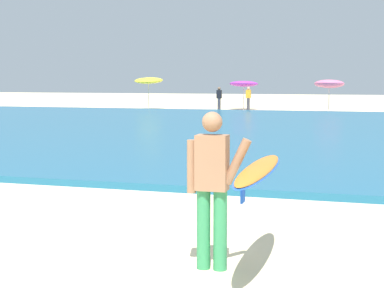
% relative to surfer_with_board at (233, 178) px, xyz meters
% --- Properties ---
extents(ground_plane, '(160.00, 160.00, 0.00)m').
position_rel_surfer_with_board_xyz_m(ground_plane, '(-2.16, -0.05, -1.03)').
color(ground_plane, beige).
extents(sea, '(120.00, 28.00, 0.14)m').
position_rel_surfer_with_board_xyz_m(sea, '(-2.16, 18.21, -0.96)').
color(sea, '#1E6084').
rests_on(sea, ground).
extents(surfer_with_board, '(0.98, 2.36, 1.73)m').
position_rel_surfer_with_board_xyz_m(surfer_with_board, '(0.00, 0.00, 0.00)').
color(surfer_with_board, '#338E56').
rests_on(surfer_with_board, ground).
extents(beach_umbrella_0, '(1.96, 1.99, 2.29)m').
position_rel_surfer_with_board_xyz_m(beach_umbrella_0, '(-13.95, 33.48, 0.97)').
color(beach_umbrella_0, beige).
rests_on(beach_umbrella_0, ground).
extents(beach_umbrella_1, '(1.95, 1.97, 2.02)m').
position_rel_surfer_with_board_xyz_m(beach_umbrella_1, '(-7.60, 35.08, 0.75)').
color(beach_umbrella_1, beige).
rests_on(beach_umbrella_1, ground).
extents(beach_umbrella_2, '(1.86, 1.90, 2.13)m').
position_rel_surfer_with_board_xyz_m(beach_umbrella_2, '(-1.74, 33.39, 0.77)').
color(beach_umbrella_2, beige).
rests_on(beach_umbrella_2, ground).
extents(beachgoer_near_row_mid, '(0.32, 0.20, 1.58)m').
position_rel_surfer_with_board_xyz_m(beachgoer_near_row_mid, '(-7.08, 34.14, -0.18)').
color(beachgoer_near_row_mid, '#383842').
rests_on(beachgoer_near_row_mid, ground).
extents(beachgoer_near_row_right, '(0.32, 0.20, 1.58)m').
position_rel_surfer_with_board_xyz_m(beachgoer_near_row_right, '(-8.72, 32.71, -0.18)').
color(beachgoer_near_row_right, '#383842').
rests_on(beachgoer_near_row_right, ground).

